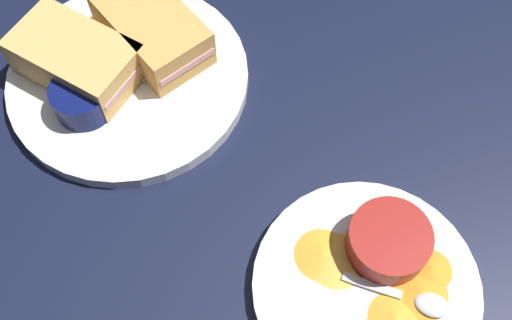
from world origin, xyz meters
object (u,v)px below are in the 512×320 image
sandwich_half_far (76,59)px  spoon_by_gravy_ramekin (418,300)px  plate_chips_companion (366,288)px  sandwich_half_near (152,29)px  ramekin_dark_sauce (81,98)px  ramekin_light_gravy (389,241)px  plate_sandwich_main (129,78)px  spoon_by_dark_ramekin (129,85)px

sandwich_half_far → spoon_by_gravy_ramekin: size_ratio=1.59×
plate_chips_companion → spoon_by_gravy_ramekin: spoon_by_gravy_ramekin is taller
sandwich_half_near → plate_chips_companion: 35.24cm
sandwich_half_near → plate_chips_companion: (31.35, 15.77, -3.20)cm
sandwich_half_near → ramekin_dark_sauce: 10.92cm
sandwich_half_near → ramekin_light_gravy: (28.21, 18.39, -0.60)cm
spoon_by_gravy_ramekin → ramekin_dark_sauce: bearing=-133.4°
sandwich_half_near → sandwich_half_far: same height
plate_sandwich_main → sandwich_half_near: bearing=136.2°
ramekin_light_gravy → spoon_by_gravy_ramekin: size_ratio=0.82×
sandwich_half_far → plate_chips_companion: sandwich_half_far is taller
plate_sandwich_main → spoon_by_dark_ramekin: 2.09cm
sandwich_half_near → spoon_by_dark_ramekin: sandwich_half_near is taller
ramekin_dark_sauce → spoon_by_gravy_ramekin: 38.49cm
sandwich_half_near → spoon_by_gravy_ramekin: sandwich_half_near is taller
sandwich_half_far → ramekin_dark_sauce: 4.81cm
sandwich_half_near → plate_chips_companion: bearing=26.7°
plate_sandwich_main → ramekin_dark_sauce: bearing=-52.8°
plate_sandwich_main → spoon_by_dark_ramekin: (1.73, 0.04, 1.16)cm
spoon_by_dark_ramekin → ramekin_light_gravy: 31.63cm
ramekin_dark_sauce → plate_chips_companion: size_ratio=0.29×
sandwich_half_near → spoon_by_dark_ramekin: (5.35, -3.42, -2.04)cm
spoon_by_dark_ramekin → spoon_by_gravy_ramekin: bearing=39.3°
sandwich_half_near → plate_chips_companion: size_ratio=0.72×
plate_sandwich_main → plate_chips_companion: (27.73, 19.24, 0.00)cm
ramekin_dark_sauce → spoon_by_dark_ramekin: size_ratio=0.63×
sandwich_half_near → plate_chips_companion: sandwich_half_near is taller
plate_sandwich_main → ramekin_dark_sauce: ramekin_dark_sauce is taller
plate_sandwich_main → sandwich_half_near: 5.94cm
sandwich_half_far → spoon_by_dark_ramekin: bearing=59.2°
ramekin_dark_sauce → spoon_by_dark_ramekin: ramekin_dark_sauce is taller
sandwich_half_far → spoon_by_dark_ramekin: 6.06cm
ramekin_dark_sauce → plate_chips_companion: (24.14, 23.96, -2.67)cm
ramekin_dark_sauce → sandwich_half_near: bearing=131.4°
plate_chips_companion → sandwich_half_far: bearing=-140.2°
ramekin_dark_sauce → spoon_by_gravy_ramekin: bearing=46.6°
sandwich_half_far → ramekin_light_gravy: bearing=46.0°
sandwich_half_near → ramekin_dark_sauce: (7.21, -8.18, -0.53)cm
spoon_by_dark_ramekin → plate_chips_companion: spoon_by_dark_ramekin is taller
sandwich_half_far → plate_sandwich_main: bearing=76.2°
plate_sandwich_main → spoon_by_gravy_ramekin: spoon_by_gravy_ramekin is taller
plate_sandwich_main → ramekin_light_gravy: bearing=41.6°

